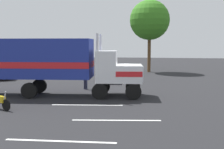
% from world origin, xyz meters
% --- Properties ---
extents(ground_plane, '(120.00, 120.00, 0.00)m').
position_xyz_m(ground_plane, '(0.00, 0.00, 0.00)').
color(ground_plane, '#232326').
extents(lane_stripe_near, '(4.38, 0.77, 0.01)m').
position_xyz_m(lane_stripe_near, '(-0.95, -3.50, 0.01)').
color(lane_stripe_near, silver).
rests_on(lane_stripe_near, ground_plane).
extents(lane_stripe_mid, '(4.37, 0.84, 0.01)m').
position_xyz_m(lane_stripe_mid, '(1.40, -6.54, 0.01)').
color(lane_stripe_mid, silver).
rests_on(lane_stripe_mid, ground_plane).
extents(lane_stripe_far, '(4.40, 0.54, 0.01)m').
position_xyz_m(lane_stripe_far, '(-0.27, -9.81, 0.01)').
color(lane_stripe_far, silver).
rests_on(lane_stripe_far, ground_plane).
extents(semi_truck, '(14.36, 4.39, 4.50)m').
position_xyz_m(semi_truck, '(-5.51, -1.05, 2.52)').
color(semi_truck, silver).
rests_on(semi_truck, ground_plane).
extents(person_bystander, '(0.37, 0.47, 1.63)m').
position_xyz_m(person_bystander, '(-2.67, 2.32, 0.89)').
color(person_bystander, '#2D3347').
rests_on(person_bystander, ground_plane).
extents(tree_left, '(5.40, 5.40, 9.77)m').
position_xyz_m(tree_left, '(1.92, 18.02, 7.05)').
color(tree_left, brown).
rests_on(tree_left, ground_plane).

